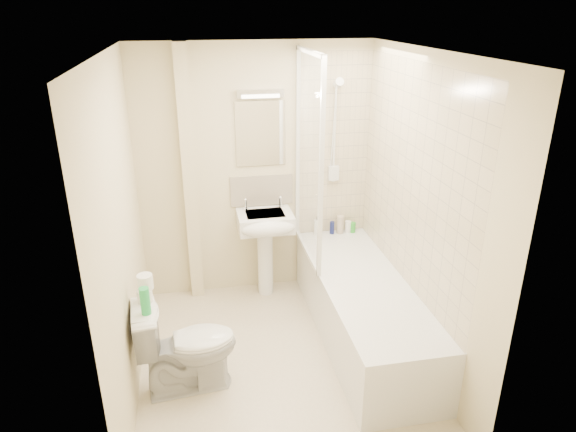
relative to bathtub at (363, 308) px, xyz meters
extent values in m
plane|color=beige|center=(-0.75, -0.18, -0.29)|extent=(2.50, 2.50, 0.00)
cube|color=beige|center=(-0.75, 1.07, 0.91)|extent=(2.20, 0.02, 2.40)
cube|color=beige|center=(-1.85, -0.18, 0.91)|extent=(0.02, 2.50, 2.40)
cube|color=beige|center=(0.35, -0.18, 0.91)|extent=(0.02, 2.50, 2.40)
cube|color=white|center=(-0.75, -0.18, 2.11)|extent=(2.20, 2.50, 0.02)
cube|color=beige|center=(0.00, 1.05, 1.14)|extent=(0.70, 0.01, 1.75)
cube|color=beige|center=(0.34, 0.00, 1.14)|extent=(0.01, 2.10, 1.75)
cube|color=beige|center=(-1.37, 1.01, 0.91)|extent=(0.12, 0.12, 2.40)
cube|color=beige|center=(-0.70, 1.06, 0.74)|extent=(0.60, 0.02, 0.30)
cube|color=white|center=(-0.70, 1.05, 1.29)|extent=(0.46, 0.01, 0.60)
cube|color=silver|center=(-0.70, 1.03, 1.66)|extent=(0.42, 0.07, 0.07)
cube|color=white|center=(0.00, 0.00, -0.01)|extent=(0.70, 2.10, 0.55)
cube|color=white|center=(0.00, 0.00, 0.21)|extent=(0.56, 1.96, 0.05)
cube|color=white|center=(-0.35, 0.62, 1.16)|extent=(0.01, 0.90, 1.80)
cube|color=white|center=(-0.35, 1.05, 1.16)|extent=(0.04, 0.04, 1.80)
cube|color=white|center=(-0.35, 0.17, 1.16)|extent=(0.04, 0.04, 1.80)
cube|color=white|center=(-0.35, 0.62, 2.04)|extent=(0.04, 0.90, 0.04)
cube|color=white|center=(-0.35, 0.62, 0.28)|extent=(0.04, 0.90, 0.03)
cylinder|color=white|center=(0.00, 1.03, 1.26)|extent=(0.02, 0.02, 0.90)
cylinder|color=white|center=(0.00, 1.03, 0.81)|extent=(0.05, 0.05, 0.02)
cylinder|color=white|center=(0.00, 1.03, 1.71)|extent=(0.05, 0.05, 0.02)
cylinder|color=white|center=(0.00, 0.97, 1.74)|extent=(0.08, 0.11, 0.11)
cube|color=white|center=(0.00, 1.03, 0.88)|extent=(0.10, 0.05, 0.14)
cylinder|color=white|center=(-0.02, 1.01, 1.31)|extent=(0.01, 0.13, 0.84)
cylinder|color=white|center=(-0.70, 0.90, 0.06)|extent=(0.15, 0.15, 0.69)
cube|color=white|center=(-0.70, 0.87, 0.50)|extent=(0.51, 0.39, 0.16)
ellipsoid|color=white|center=(-0.70, 0.70, 0.50)|extent=(0.51, 0.22, 0.16)
cube|color=silver|center=(-0.70, 0.87, 0.56)|extent=(0.36, 0.26, 0.04)
cylinder|color=white|center=(-0.87, 0.98, 0.63)|extent=(0.03, 0.03, 0.10)
cylinder|color=white|center=(-0.53, 0.98, 0.63)|extent=(0.03, 0.03, 0.10)
sphere|color=white|center=(-0.87, 0.98, 0.68)|extent=(0.04, 0.04, 0.04)
sphere|color=white|center=(-0.53, 0.98, 0.68)|extent=(0.04, 0.04, 0.04)
cylinder|color=white|center=(-0.17, 0.98, 0.34)|extent=(0.05, 0.05, 0.16)
cylinder|color=black|center=(-0.14, 0.98, 0.36)|extent=(0.05, 0.05, 0.19)
cylinder|color=navy|center=(-0.01, 0.98, 0.33)|extent=(0.05, 0.05, 0.13)
cylinder|color=#C6B399|center=(0.07, 0.98, 0.35)|extent=(0.07, 0.07, 0.18)
cylinder|color=white|center=(0.16, 0.98, 0.32)|extent=(0.06, 0.06, 0.12)
cylinder|color=green|center=(0.20, 0.98, 0.31)|extent=(0.06, 0.06, 0.10)
imported|color=white|center=(-1.47, -0.35, 0.08)|extent=(0.54, 0.79, 0.73)
cylinder|color=white|center=(-1.73, -0.28, 0.49)|extent=(0.11, 0.11, 0.09)
cylinder|color=white|center=(-1.72, -0.26, 0.59)|extent=(0.11, 0.11, 0.11)
cylinder|color=green|center=(-1.71, -0.45, 0.54)|extent=(0.07, 0.07, 0.20)
camera|label=1|loc=(-1.33, -3.55, 2.38)|focal=32.00mm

